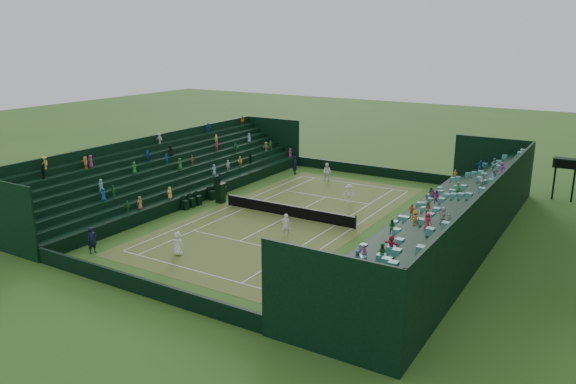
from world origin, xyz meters
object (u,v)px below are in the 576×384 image
umpire_chair (220,190)px  player_far_west (327,172)px  tennis_net (288,210)px  player_far_east (349,194)px  player_near_west (178,244)px  player_near_east (286,225)px

umpire_chair → player_far_west: size_ratio=1.44×
tennis_net → player_far_east: (2.50, 5.77, 0.30)m
player_near_west → player_far_west: size_ratio=0.91×
tennis_net → player_far_east: 6.29m
umpire_chair → player_near_east: 9.99m
tennis_net → player_near_west: 10.68m
player_near_west → player_far_west: (-0.75, 22.16, 0.08)m
tennis_net → player_far_east: bearing=66.6°
player_near_west → player_far_east: (4.37, 16.28, 0.04)m
umpire_chair → player_far_west: bearing=69.3°
player_near_east → player_far_west: player_far_west is taller
player_far_west → player_far_east: bearing=-51.4°
player_near_west → player_near_east: 7.80m
player_near_west → player_far_west: bearing=-92.7°
player_near_east → player_far_west: (-4.80, 15.49, 0.05)m
umpire_chair → player_near_east: (9.07, -4.17, -0.25)m
tennis_net → player_near_east: (2.17, -3.85, 0.30)m
tennis_net → player_near_west: bearing=-100.1°
tennis_net → player_far_east: size_ratio=7.03×
player_near_west → player_far_west: player_far_west is taller
player_near_east → tennis_net: bearing=-94.8°
player_near_east → player_far_west: size_ratio=0.95×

